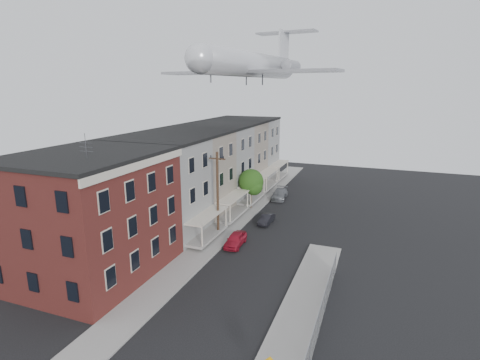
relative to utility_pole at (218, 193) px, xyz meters
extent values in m
cube|color=gray|center=(0.10, 6.00, -4.61)|extent=(3.00, 62.00, 0.12)
cube|color=gray|center=(11.10, -12.00, -4.61)|extent=(3.00, 26.00, 0.12)
cube|color=gray|center=(1.55, 6.00, -4.60)|extent=(0.15, 62.00, 0.14)
cube|color=gray|center=(9.65, -12.00, -4.60)|extent=(0.15, 26.00, 0.14)
cube|color=#331210|center=(-6.40, -11.00, 0.33)|extent=(10.00, 12.00, 10.00)
cube|color=black|center=(-6.40, -11.00, 5.48)|extent=(10.30, 12.30, 0.30)
cube|color=beige|center=(-1.32, -11.00, 5.03)|extent=(0.16, 12.20, 0.60)
cylinder|color=#515156|center=(-4.40, -13.00, 6.48)|extent=(0.04, 0.04, 2.00)
cube|color=#5E5E5C|center=(-6.40, -1.50, 0.33)|extent=(10.00, 7.00, 10.00)
cube|color=black|center=(-6.40, -1.50, 5.48)|extent=(10.25, 7.00, 0.30)
cube|color=gray|center=(-0.50, -1.50, -4.12)|extent=(1.80, 6.40, 0.25)
cube|color=beige|center=(-0.50, -1.50, -1.92)|extent=(1.90, 6.50, 0.15)
cube|color=slate|center=(-6.40, 5.50, 0.33)|extent=(10.00, 7.00, 10.00)
cube|color=black|center=(-6.40, 5.50, 5.48)|extent=(10.25, 7.00, 0.30)
cube|color=gray|center=(-0.50, 5.50, -4.12)|extent=(1.80, 6.40, 0.25)
cube|color=beige|center=(-0.50, 5.50, -1.92)|extent=(1.90, 6.50, 0.15)
cube|color=#5E5E5C|center=(-6.40, 12.50, 0.33)|extent=(10.00, 7.00, 10.00)
cube|color=black|center=(-6.40, 12.50, 5.48)|extent=(10.25, 7.00, 0.30)
cube|color=gray|center=(-0.50, 12.50, -4.12)|extent=(1.80, 6.40, 0.25)
cube|color=beige|center=(-0.50, 12.50, -1.92)|extent=(1.90, 6.50, 0.15)
cube|color=slate|center=(-6.40, 19.50, 0.33)|extent=(10.00, 7.00, 10.00)
cube|color=black|center=(-6.40, 19.50, 5.48)|extent=(10.25, 7.00, 0.30)
cube|color=gray|center=(-0.50, 19.50, -4.12)|extent=(1.80, 6.40, 0.25)
cube|color=beige|center=(-0.50, 19.50, -1.92)|extent=(1.90, 6.50, 0.15)
cube|color=#5E5E5C|center=(-6.40, 26.50, 0.33)|extent=(10.00, 7.00, 10.00)
cube|color=black|center=(-6.40, 26.50, 5.48)|extent=(10.25, 7.00, 0.30)
cube|color=gray|center=(-0.50, 26.50, -4.12)|extent=(1.80, 6.40, 0.25)
cube|color=beige|center=(-0.50, 26.50, -1.92)|extent=(1.90, 6.50, 0.15)
cylinder|color=gray|center=(12.60, -16.00, -3.72)|extent=(0.06, 0.06, 1.90)
cylinder|color=gray|center=(12.60, -13.00, -3.72)|extent=(0.06, 0.06, 1.90)
cylinder|color=gray|center=(12.60, -10.00, -3.72)|extent=(0.06, 0.06, 1.90)
cylinder|color=gray|center=(12.60, -7.00, -3.72)|extent=(0.06, 0.06, 1.90)
cylinder|color=gray|center=(12.60, -4.00, -3.72)|extent=(0.06, 0.06, 1.90)
cube|color=gray|center=(12.60, -13.00, -2.82)|extent=(0.04, 18.00, 0.04)
cube|color=gray|center=(12.60, -13.00, -3.72)|extent=(0.02, 18.00, 1.80)
cylinder|color=black|center=(0.00, 0.00, -0.17)|extent=(0.26, 0.26, 9.00)
cube|color=black|center=(0.00, 0.00, 3.63)|extent=(1.80, 0.12, 0.12)
cylinder|color=black|center=(-0.70, 0.00, 3.83)|extent=(0.08, 0.08, 0.25)
cylinder|color=black|center=(0.70, 0.00, 3.83)|extent=(0.08, 0.08, 0.25)
cylinder|color=black|center=(0.20, 10.00, -3.47)|extent=(0.24, 0.24, 2.40)
sphere|color=#1F4211|center=(0.20, 10.00, -1.07)|extent=(3.20, 3.20, 3.20)
sphere|color=#1F4211|center=(0.70, 9.70, -1.63)|extent=(2.24, 2.24, 2.24)
imported|color=#A9152A|center=(2.63, -1.71, -4.04)|extent=(1.66, 3.80, 1.28)
imported|color=black|center=(3.72, 5.27, -4.13)|extent=(1.28, 3.32, 1.08)
imported|color=slate|center=(2.57, 15.51, -4.00)|extent=(2.24, 4.76, 1.34)
cylinder|color=silver|center=(0.32, 9.36, 13.20)|extent=(5.43, 21.75, 2.87)
sphere|color=silver|center=(-0.96, -1.35, 13.20)|extent=(2.87, 2.87, 2.87)
cone|color=silver|center=(1.61, 20.06, 13.20)|extent=(3.18, 3.02, 2.87)
cube|color=#939399|center=(0.16, 8.02, 12.31)|extent=(21.86, 6.32, 0.31)
cylinder|color=#939399|center=(-0.90, 17.20, 13.38)|extent=(1.86, 3.74, 1.44)
cylinder|color=#939399|center=(3.38, 16.68, 13.38)|extent=(1.86, 3.74, 1.44)
cube|color=silver|center=(1.56, 19.61, 15.72)|extent=(0.63, 3.42, 5.03)
cube|color=#939399|center=(1.67, 20.51, 18.06)|extent=(8.75, 3.34, 0.22)
cylinder|color=#515156|center=(-0.75, 0.44, 11.59)|extent=(0.14, 0.14, 1.08)
camera|label=1|loc=(15.26, -33.85, 10.63)|focal=28.00mm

